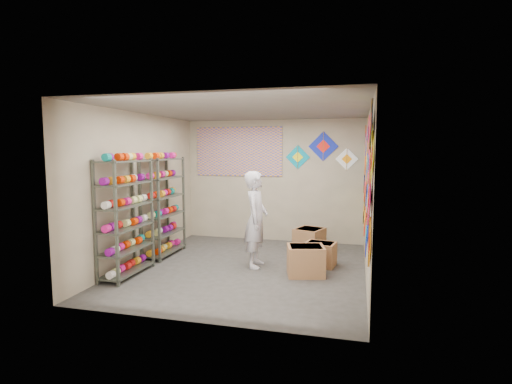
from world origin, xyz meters
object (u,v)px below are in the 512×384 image
(carton_a, at_px, (306,261))
(carton_c, at_px, (309,240))
(shopkeeper, at_px, (256,219))
(shelf_rack_front, at_px, (126,218))
(shelf_rack_back, at_px, (164,207))
(carton_b, at_px, (320,254))

(carton_a, relative_size, carton_c, 1.06)
(shopkeeper, distance_m, carton_c, 1.57)
(carton_c, bearing_deg, shopkeeper, -103.71)
(shelf_rack_front, bearing_deg, carton_a, 14.25)
(carton_c, bearing_deg, shelf_rack_back, -141.89)
(carton_c, bearing_deg, carton_b, -52.21)
(shelf_rack_back, xyz_separation_m, carton_c, (2.71, 0.92, -0.71))
(shelf_rack_front, relative_size, shelf_rack_back, 1.00)
(carton_b, bearing_deg, shelf_rack_front, -147.28)
(shelf_rack_front, distance_m, shopkeeper, 2.17)
(shelf_rack_back, relative_size, shopkeeper, 1.13)
(shelf_rack_back, distance_m, carton_a, 2.97)
(shelf_rack_back, bearing_deg, carton_a, -11.63)
(shelf_rack_front, height_order, shelf_rack_back, same)
(shopkeeper, relative_size, carton_c, 3.05)
(shelf_rack_back, bearing_deg, shelf_rack_front, -90.00)
(shelf_rack_front, relative_size, carton_b, 3.72)
(shelf_rack_back, distance_m, carton_b, 3.10)
(shopkeeper, bearing_deg, carton_c, -35.86)
(shopkeeper, xyz_separation_m, carton_a, (0.91, -0.29, -0.59))
(shelf_rack_front, bearing_deg, shelf_rack_back, 90.00)
(carton_a, bearing_deg, carton_b, 58.80)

